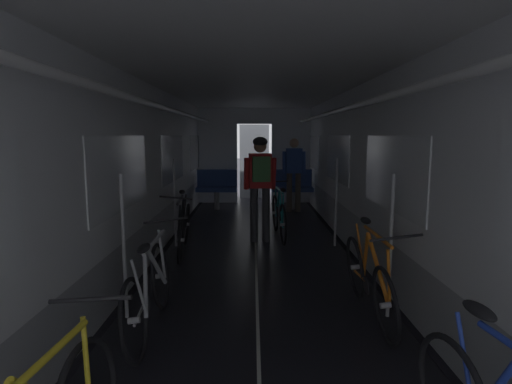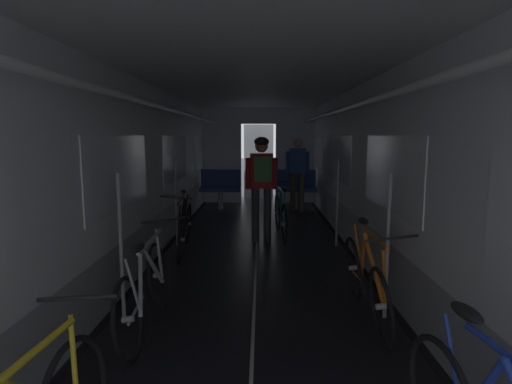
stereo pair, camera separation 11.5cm
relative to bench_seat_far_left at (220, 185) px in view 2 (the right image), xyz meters
name	(u,v)px [view 2 (the right image)]	position (x,y,z in m)	size (l,w,h in m)	color
train_car_shell	(256,140)	(0.90, -4.47, 1.13)	(3.14, 12.34, 2.57)	black
bench_seat_far_left	(220,185)	(0.00, 0.00, 0.00)	(0.98, 0.51, 0.95)	gray
bench_seat_far_right	(296,185)	(1.80, 0.00, 0.00)	(0.98, 0.51, 0.95)	gray
bicycle_black	(185,228)	(-0.17, -3.76, -0.19)	(0.44, 1.69, 0.95)	black
bicycle_silver	(145,289)	(-0.07, -6.26, -0.19)	(0.44, 1.69, 0.95)	black
bicycle_orange	(366,279)	(1.98, -5.97, -0.19)	(0.44, 1.69, 0.95)	black
person_cyclist_aisle	(262,177)	(0.98, -3.09, 0.50)	(0.54, 0.41, 1.73)	#2D2D33
bicycle_teal_in_aisle	(281,216)	(1.31, -2.82, -0.18)	(0.44, 1.69, 0.94)	black
person_standing_near_bench	(297,170)	(1.80, -0.38, 0.41)	(0.53, 0.23, 1.69)	brown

